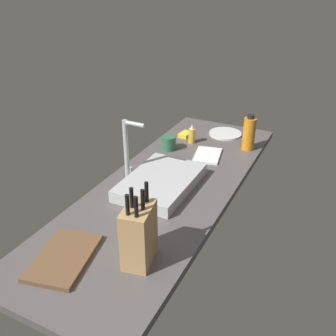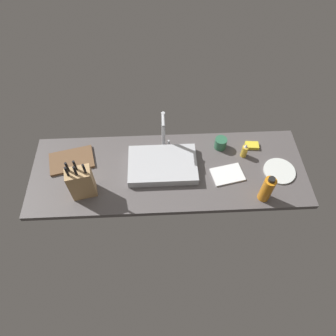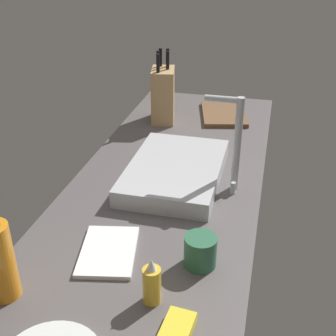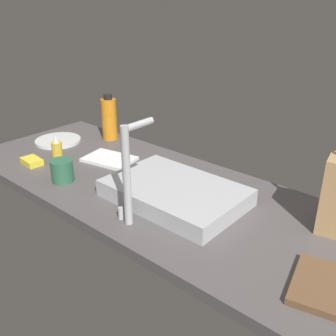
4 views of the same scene
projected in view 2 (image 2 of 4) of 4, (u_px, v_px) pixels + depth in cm
name	position (u px, v px, depth cm)	size (l,w,h in cm)	color
countertop_slab	(169.00, 172.00, 202.98)	(181.23, 62.01, 3.50)	#514C4C
sink_basin	(163.00, 165.00, 200.44)	(44.82, 29.84, 5.75)	#B7BABF
faucet	(164.00, 129.00, 199.41)	(5.50, 11.86, 30.76)	#B7BABF
knife_block	(81.00, 182.00, 182.15)	(16.15, 12.00, 30.28)	tan
cutting_board	(72.00, 160.00, 205.08)	(28.92, 18.72, 1.80)	brown
soap_bottle	(245.00, 151.00, 204.48)	(4.19, 4.19, 11.89)	gold
water_bottle	(267.00, 189.00, 181.60)	(7.10, 7.10, 21.24)	orange
dinner_plate	(279.00, 171.00, 200.42)	(20.71, 20.71, 1.20)	silver
dish_towel	(227.00, 174.00, 198.83)	(20.18, 13.95, 1.20)	white
coffee_mug	(221.00, 143.00, 209.60)	(8.16, 8.16, 8.16)	#2D6647
dish_sponge	(252.00, 145.00, 212.16)	(9.00, 6.00, 2.40)	yellow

